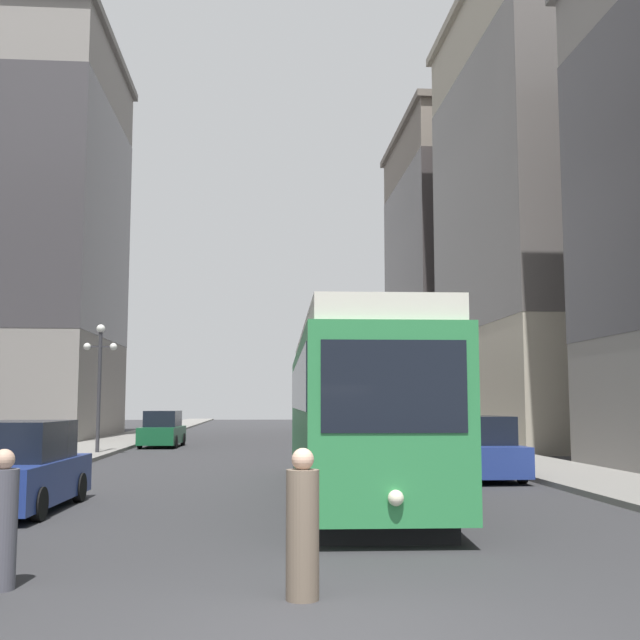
# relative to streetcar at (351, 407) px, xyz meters

# --- Properties ---
(ground_plane) EXTENTS (200.00, 200.00, 0.00)m
(ground_plane) POSITION_rel_streetcar_xyz_m (-1.48, -11.09, -2.10)
(ground_plane) COLOR #303033
(sidewalk_left) EXTENTS (3.43, 120.00, 0.15)m
(sidewalk_left) POSITION_rel_streetcar_xyz_m (-10.10, 28.91, -2.03)
(sidewalk_left) COLOR gray
(sidewalk_left) RESTS_ON ground
(sidewalk_right) EXTENTS (3.43, 120.00, 0.15)m
(sidewalk_right) POSITION_rel_streetcar_xyz_m (7.15, 28.91, -2.03)
(sidewalk_right) COLOR gray
(sidewalk_right) RESTS_ON ground
(streetcar) EXTENTS (2.98, 14.48, 3.89)m
(streetcar) POSITION_rel_streetcar_xyz_m (0.00, 0.00, 0.00)
(streetcar) COLOR black
(streetcar) RESTS_ON ground
(transit_bus) EXTENTS (2.77, 12.04, 3.45)m
(transit_bus) POSITION_rel_streetcar_xyz_m (2.99, 14.31, -0.15)
(transit_bus) COLOR black
(transit_bus) RESTS_ON ground
(parked_car_left_near) EXTENTS (2.00, 4.74, 1.82)m
(parked_car_left_near) POSITION_rel_streetcar_xyz_m (-7.09, -2.08, -1.26)
(parked_car_left_near) COLOR black
(parked_car_left_near) RESTS_ON ground
(parked_car_right_far) EXTENTS (1.99, 4.48, 1.82)m
(parked_car_right_far) POSITION_rel_streetcar_xyz_m (4.13, 3.85, -1.26)
(parked_car_right_far) COLOR black
(parked_car_right_far) RESTS_ON ground
(parked_car_left_far) EXTENTS (2.04, 4.38, 1.82)m
(parked_car_left_far) POSITION_rel_streetcar_xyz_m (-7.09, 21.53, -1.26)
(parked_car_left_far) COLOR black
(parked_car_left_far) RESTS_ON ground
(pedestrian_crossing_near) EXTENTS (0.38, 0.38, 1.68)m
(pedestrian_crossing_near) POSITION_rel_streetcar_xyz_m (-1.70, -9.75, -1.32)
(pedestrian_crossing_near) COLOR #6B5B4C
(pedestrian_crossing_near) RESTS_ON ground
(pedestrian_crossing_far) EXTENTS (0.37, 0.37, 1.64)m
(pedestrian_crossing_far) POSITION_rel_streetcar_xyz_m (-5.24, -9.02, -1.34)
(pedestrian_crossing_far) COLOR #4C4C56
(pedestrian_crossing_far) RESTS_ON ground
(lamp_post_left_far) EXTENTS (1.41, 0.36, 5.40)m
(lamp_post_left_far) POSITION_rel_streetcar_xyz_m (-8.99, 15.03, 1.60)
(lamp_post_left_far) COLOR #333338
(lamp_post_left_far) RESTS_ON sidewalk_left
(building_right_midblock) EXTENTS (15.85, 16.93, 24.75)m
(building_right_midblock) POSITION_rel_streetcar_xyz_m (16.48, 21.39, 10.64)
(building_right_midblock) COLOR #B2A893
(building_right_midblock) RESTS_ON ground
(building_right_far) EXTENTS (16.28, 16.87, 24.00)m
(building_right_far) POSITION_rel_streetcar_xyz_m (16.70, 41.19, 10.25)
(building_right_far) COLOR slate
(building_right_far) RESTS_ON ground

